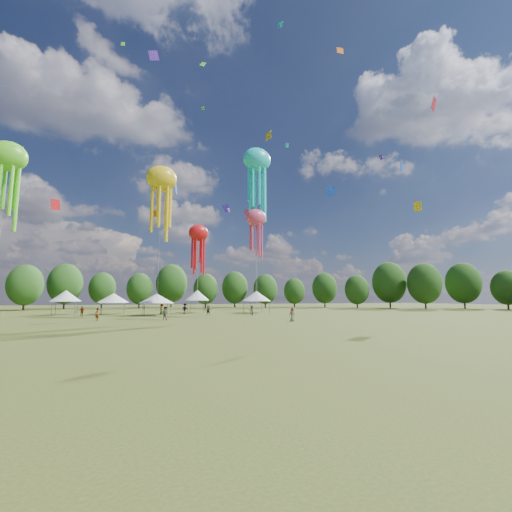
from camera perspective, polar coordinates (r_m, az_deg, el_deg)
name	(u,v)px	position (r m, az deg, el deg)	size (l,w,h in m)	color
ground	(422,385)	(12.97, 26.20, -18.98)	(300.00, 300.00, 0.00)	#384416
spectator_near	(165,313)	(45.91, -15.07, -9.32)	(0.85, 0.66, 1.74)	gray
spectators_far	(189,310)	(56.94, -11.21, -8.96)	(26.76, 25.42, 1.91)	gray
festival_tents	(165,297)	(63.83, -15.10, -6.66)	(38.35, 11.17, 4.39)	#47474C
show_kites	(160,188)	(50.06, -15.81, 10.94)	(37.20, 7.73, 25.98)	yellow
small_kites	(185,122)	(60.64, -11.83, 21.28)	(71.98, 58.65, 42.90)	yellow
treeline	(152,280)	(71.49, -17.15, -3.82)	(201.57, 95.24, 13.43)	#38281C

